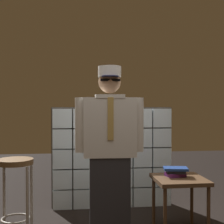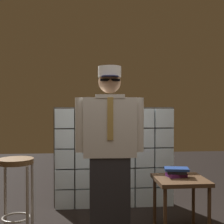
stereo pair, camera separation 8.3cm
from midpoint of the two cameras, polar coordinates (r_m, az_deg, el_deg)
The scene contains 5 objects.
glass_block_wall at distance 4.06m, azimuth -0.44°, elevation -8.50°, with size 1.59×0.10×1.33m.
standing_person at distance 3.06m, azimuth -1.23°, elevation -6.94°, with size 0.68×0.29×1.71m.
bar_stool at distance 3.15m, azimuth -18.23°, elevation -12.05°, with size 0.34×0.34×0.81m.
side_table at distance 3.37m, azimuth 11.69°, elevation -13.11°, with size 0.52×0.52×0.57m.
book_stack at distance 3.38m, azimuth 11.00°, elevation -10.78°, with size 0.27×0.21×0.10m.
Camera 1 is at (-0.48, -2.71, 1.31)m, focal length 49.35 mm.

